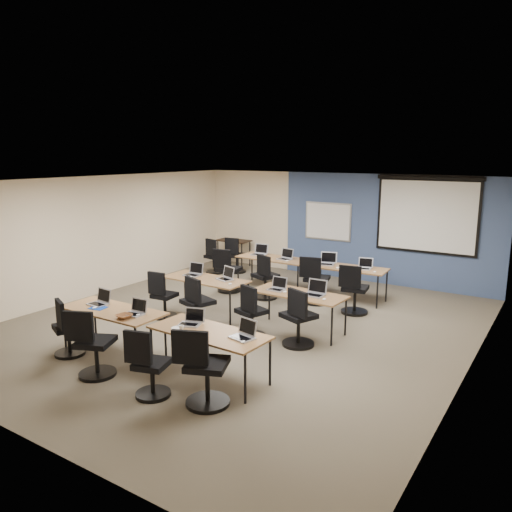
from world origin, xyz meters
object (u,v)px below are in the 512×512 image
Objects in this scene: task_chair_4 at (163,299)px; task_chair_8 at (227,274)px; task_chair_6 at (251,316)px; task_chair_9 at (265,280)px; task_chair_11 at (354,293)px; training_table_back_right at (348,269)px; task_chair_0 at (67,332)px; training_table_mid_right at (299,296)px; task_chair_3 at (203,374)px; spare_chair_a at (236,258)px; laptop_10 at (327,261)px; spare_chair_b at (214,259)px; whiteboard at (328,221)px; task_chair_10 at (315,284)px; laptop_2 at (191,321)px; task_chair_2 at (149,369)px; laptop_1 at (136,311)px; laptop_7 at (315,291)px; laptop_5 at (226,276)px; laptop_8 at (259,252)px; training_table_back_left at (274,260)px; task_chair_1 at (92,349)px; laptop_11 at (364,266)px; utility_table at (234,243)px; task_chair_7 at (298,322)px; laptop_0 at (100,301)px; training_table_front_left at (113,312)px; laptop_4 at (194,272)px; laptop_3 at (244,333)px; training_table_mid_left at (206,281)px; projector_screen at (427,211)px.

task_chair_8 is (-0.05, 2.24, 0.04)m from task_chair_4.
task_chair_6 is 0.96× the size of task_chair_9.
task_chair_11 is (0.98, 2.28, 0.02)m from task_chair_6.
task_chair_0 is (-2.52, -5.39, -0.29)m from training_table_back_right.
training_table_mid_right is 1.62m from task_chair_11.
task_chair_3 reaches higher than task_chair_11.
task_chair_11 reaches higher than spare_chair_a.
spare_chair_b is (-3.46, 0.30, -0.40)m from laptop_10.
task_chair_6 is (0.83, -4.90, -1.04)m from whiteboard.
task_chair_3 reaches higher than task_chair_10.
task_chair_0 is 6.20m from spare_chair_a.
laptop_2 is 1.02m from task_chair_2.
training_table_back_right is 5.08m from laptop_1.
laptop_7 reaches higher than task_chair_0.
whiteboard is at bearing 103.03° from laptop_5.
laptop_10 is 0.35× the size of task_chair_11.
spare_chair_a is at bearing 147.62° from laptop_8.
laptop_5 reaches higher than task_chair_4.
task_chair_4 is at bearing -132.42° from training_table_back_right.
training_table_back_left is (-0.59, -1.76, -0.77)m from whiteboard.
task_chair_10 is at bearing 76.51° from task_chair_3.
laptop_10 is at bearing 6.21° from spare_chair_b.
task_chair_8 is at bearing 171.42° from task_chair_11.
whiteboard reaches higher than task_chair_1.
laptop_7 is (1.99, -0.05, 0.00)m from laptop_5.
laptop_11 is (1.88, 4.90, -0.00)m from laptop_1.
training_table_back_right is 1.79× the size of utility_table.
spare_chair_b is at bearing 149.14° from laptop_5.
task_chair_11 is at bearing 84.38° from laptop_7.
task_chair_4 is 4.03m from spare_chair_a.
task_chair_9 is 2.73m from spare_chair_b.
task_chair_3 is at bearing -70.03° from task_chair_7.
laptop_11 is (2.76, 4.85, -0.00)m from laptop_0.
laptop_10 reaches higher than laptop_11.
training_table_front_left is 1.82× the size of task_chair_6.
task_chair_0 is at bearing -94.99° from task_chair_4.
laptop_4 is 0.32× the size of task_chair_10.
task_chair_3 reaches higher than task_chair_7.
training_table_front_left is 1.88× the size of task_chair_4.
task_chair_2 is at bearing -103.70° from task_chair_10.
laptop_3 is 0.31× the size of task_chair_8.
laptop_4 is at bearing 177.98° from task_chair_6.
training_table_mid_left is 5.43× the size of laptop_3.
task_chair_3 is at bearing 22.59° from task_chair_0.
task_chair_9 is at bearing 60.25° from task_chair_4.
task_chair_6 is (-0.80, 2.31, -0.03)m from task_chair_3.
task_chair_7 is (-0.80, -4.77, -1.46)m from projector_screen.
task_chair_11 is (2.51, 1.61, -0.26)m from training_table_mid_left.
task_chair_3 is 1.02× the size of task_chair_7.
whiteboard reaches higher than task_chair_7.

